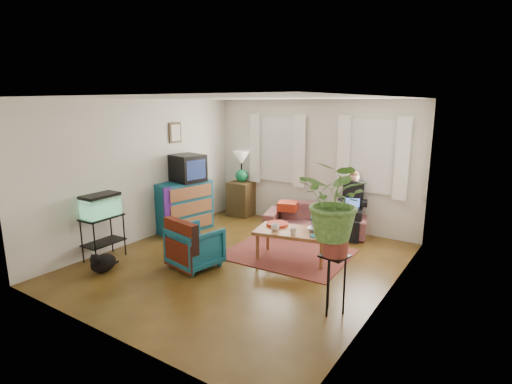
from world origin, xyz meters
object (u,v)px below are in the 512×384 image
Objects in this scene: side_table at (242,198)px; plant_stand at (334,284)px; aquarium_stand at (104,238)px; dresser at (183,206)px; coffee_table at (293,245)px; armchair at (195,245)px; sofa at (315,214)px.

plant_stand is at bearing -40.53° from side_table.
side_table is at bearing 82.27° from aquarium_stand.
coffee_table is at bearing 7.43° from dresser.
side_table is 1.59m from dresser.
armchair is at bearing -148.26° from coffee_table.
side_table is at bearing 154.65° from sofa.
plant_stand is (3.84, 0.44, 0.01)m from aquarium_stand.
side_table is 1.09× the size of armchair.
armchair is 0.95× the size of plant_stand.
dresser is (-2.31, -1.29, 0.12)m from sofa.
coffee_table is at bearing -96.74° from sofa.
coffee_table is 1.60× the size of plant_stand.
sofa is 2.73× the size of armchair.
dresser is at bearing -30.08° from armchair.
dresser is at bearing -168.59° from sofa.
sofa is at bearing 51.92° from aquarium_stand.
dresser reaches higher than sofa.
sofa is at bearing 40.54° from dresser.
coffee_table is (2.61, 1.70, -0.11)m from aquarium_stand.
dresser reaches higher than armchair.
aquarium_stand is (-0.35, -3.42, -0.02)m from side_table.
coffee_table is (0.29, -1.47, -0.13)m from sofa.
sofa is 2.51× the size of side_table.
side_table is 1.03× the size of plant_stand.
sofa reaches higher than aquarium_stand.
aquarium_stand is 3.11m from coffee_table.
aquarium_stand is (-0.01, -1.87, -0.14)m from dresser.
coffee_table is 1.76m from plant_stand.
armchair is (1.11, -2.82, -0.03)m from side_table.
side_table is at bearing 139.47° from plant_stand.
armchair is 2.38m from plant_stand.
plant_stand is at bearing -172.84° from armchair.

